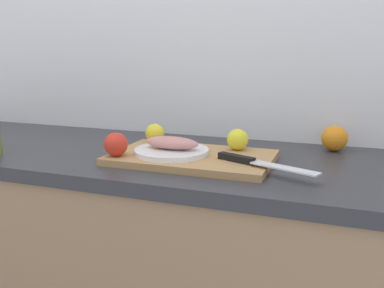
% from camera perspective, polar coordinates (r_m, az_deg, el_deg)
% --- Properties ---
extents(back_wall, '(3.20, 0.05, 2.50)m').
position_cam_1_polar(back_wall, '(1.59, -1.69, 13.99)').
color(back_wall, white).
rests_on(back_wall, ground_plane).
extents(kitchen_counter, '(2.00, 0.60, 0.90)m').
position_cam_1_polar(kitchen_counter, '(1.50, -6.30, -17.94)').
color(kitchen_counter, '#9E7A56').
rests_on(kitchen_counter, ground_plane).
extents(cutting_board, '(0.46, 0.28, 0.02)m').
position_cam_1_polar(cutting_board, '(1.21, 0.00, -1.86)').
color(cutting_board, tan).
rests_on(cutting_board, kitchen_counter).
extents(white_plate, '(0.21, 0.21, 0.01)m').
position_cam_1_polar(white_plate, '(1.21, -2.81, -1.01)').
color(white_plate, white).
rests_on(white_plate, cutting_board).
extents(fish_fillet, '(0.16, 0.07, 0.04)m').
position_cam_1_polar(fish_fillet, '(1.20, -2.83, 0.17)').
color(fish_fillet, tan).
rests_on(fish_fillet, white_plate).
extents(chef_knife, '(0.28, 0.13, 0.02)m').
position_cam_1_polar(chef_knife, '(1.10, 8.34, -2.40)').
color(chef_knife, silver).
rests_on(chef_knife, cutting_board).
extents(lemon_0, '(0.06, 0.06, 0.06)m').
position_cam_1_polar(lemon_0, '(1.26, 6.26, 0.62)').
color(lemon_0, yellow).
rests_on(lemon_0, cutting_board).
extents(lemon_1, '(0.06, 0.06, 0.06)m').
position_cam_1_polar(lemon_1, '(1.36, -5.10, 1.49)').
color(lemon_1, yellow).
rests_on(lemon_1, cutting_board).
extents(tomato_0, '(0.07, 0.07, 0.07)m').
position_cam_1_polar(tomato_0, '(1.19, -10.36, -0.05)').
color(tomato_0, red).
rests_on(tomato_0, cutting_board).
extents(orange_0, '(0.08, 0.08, 0.08)m').
position_cam_1_polar(orange_0, '(1.39, 18.90, 0.73)').
color(orange_0, orange).
rests_on(orange_0, kitchen_counter).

